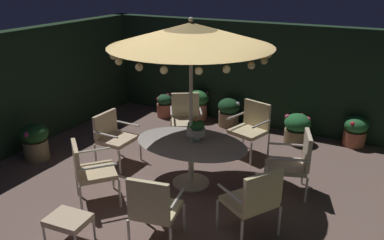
{
  "coord_description": "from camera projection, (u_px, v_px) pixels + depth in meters",
  "views": [
    {
      "loc": [
        2.6,
        -4.65,
        3.28
      ],
      "look_at": [
        -0.05,
        0.43,
        1.11
      ],
      "focal_mm": 36.7,
      "sensor_mm": 36.0,
      "label": 1
    }
  ],
  "objects": [
    {
      "name": "potted_plant_left_far",
      "position": [
        355.0,
        130.0,
        7.8
      ],
      "size": [
        0.48,
        0.48,
        0.61
      ],
      "color": "#B15C42",
      "rests_on": "ground_plane"
    },
    {
      "name": "potted_plant_left_near",
      "position": [
        198.0,
        104.0,
        9.18
      ],
      "size": [
        0.5,
        0.5,
        0.7
      ],
      "color": "#AB694F",
      "rests_on": "ground_plane"
    },
    {
      "name": "patio_chair_southwest",
      "position": [
        153.0,
        206.0,
        4.86
      ],
      "size": [
        0.69,
        0.66,
        0.99
      ],
      "color": "silver",
      "rests_on": "ground_plane"
    },
    {
      "name": "patio_chair_east",
      "position": [
        186.0,
        116.0,
        7.78
      ],
      "size": [
        0.8,
        0.79,
        1.03
      ],
      "color": "silver",
      "rests_on": "ground_plane"
    },
    {
      "name": "hedge_backdrop_left",
      "position": [
        9.0,
        94.0,
        7.34
      ],
      "size": [
        0.3,
        7.42,
        2.28
      ],
      "primitive_type": "cube",
      "color": "#1C301D",
      "rests_on": "ground_plane"
    },
    {
      "name": "potted_plant_back_center",
      "position": [
        229.0,
        112.0,
        8.82
      ],
      "size": [
        0.5,
        0.5,
        0.63
      ],
      "color": "#84674C",
      "rests_on": "ground_plane"
    },
    {
      "name": "patio_chair_southeast",
      "position": [
        113.0,
        134.0,
        7.02
      ],
      "size": [
        0.59,
        0.65,
        0.93
      ],
      "color": "silver",
      "rests_on": "ground_plane"
    },
    {
      "name": "ground_plane",
      "position": [
        182.0,
        196.0,
        6.15
      ],
      "size": [
        7.71,
        7.42,
        0.02
      ],
      "primitive_type": "cube",
      "color": "brown"
    },
    {
      "name": "patio_chair_west",
      "position": [
        254.0,
        198.0,
        4.99
      ],
      "size": [
        0.82,
        0.84,
        1.01
      ],
      "color": "silver",
      "rests_on": "ground_plane"
    },
    {
      "name": "patio_chair_northeast",
      "position": [
        251.0,
        125.0,
        7.35
      ],
      "size": [
        0.77,
        0.74,
        1.01
      ],
      "color": "silver",
      "rests_on": "ground_plane"
    },
    {
      "name": "ottoman_footrest",
      "position": [
        68.0,
        221.0,
        4.95
      ],
      "size": [
        0.55,
        0.44,
        0.39
      ],
      "color": "silver",
      "rests_on": "ground_plane"
    },
    {
      "name": "potted_plant_front_corner",
      "position": [
        297.0,
        128.0,
        7.94
      ],
      "size": [
        0.53,
        0.53,
        0.61
      ],
      "color": "olive",
      "rests_on": "ground_plane"
    },
    {
      "name": "patio_umbrella",
      "position": [
        191.0,
        35.0,
        5.63
      ],
      "size": [
        2.44,
        2.44,
        2.68
      ],
      "color": "silver",
      "rests_on": "ground_plane"
    },
    {
      "name": "potted_plant_right_far",
      "position": [
        35.0,
        140.0,
        7.21
      ],
      "size": [
        0.51,
        0.51,
        0.69
      ],
      "color": "olive",
      "rests_on": "ground_plane"
    },
    {
      "name": "patio_chair_north",
      "position": [
        294.0,
        160.0,
        6.05
      ],
      "size": [
        0.78,
        0.75,
        1.01
      ],
      "color": "silver",
      "rests_on": "ground_plane"
    },
    {
      "name": "hedge_backdrop_rear",
      "position": [
        259.0,
        75.0,
        8.69
      ],
      "size": [
        7.71,
        0.3,
        2.28
      ],
      "primitive_type": "cube",
      "color": "#1C301F",
      "rests_on": "ground_plane"
    },
    {
      "name": "centerpiece_planter",
      "position": [
        196.0,
        128.0,
        6.22
      ],
      "size": [
        0.3,
        0.3,
        0.38
      ],
      "color": "beige",
      "rests_on": "patio_dining_table"
    },
    {
      "name": "potted_plant_back_left",
      "position": [
        164.0,
        105.0,
        9.39
      ],
      "size": [
        0.37,
        0.37,
        0.55
      ],
      "color": "#B05C46",
      "rests_on": "ground_plane"
    },
    {
      "name": "patio_dining_table",
      "position": [
        191.0,
        150.0,
        6.28
      ],
      "size": [
        1.86,
        1.27,
        0.74
      ],
      "color": "beige",
      "rests_on": "ground_plane"
    },
    {
      "name": "patio_chair_south",
      "position": [
        89.0,
        168.0,
        5.75
      ],
      "size": [
        0.83,
        0.83,
        0.98
      ],
      "color": "beige",
      "rests_on": "ground_plane"
    }
  ]
}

